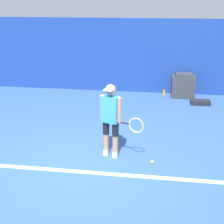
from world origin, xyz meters
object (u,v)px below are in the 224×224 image
(tennis_ball, at_px, (152,162))
(water_bottle, at_px, (164,92))
(tennis_player, at_px, (111,117))
(covered_chair, at_px, (183,86))
(equipment_bag, at_px, (200,102))

(tennis_ball, bearing_deg, water_bottle, 86.40)
(tennis_player, distance_m, covered_chair, 4.82)
(water_bottle, bearing_deg, tennis_player, -104.72)
(equipment_bag, bearing_deg, tennis_player, -122.00)
(tennis_player, relative_size, water_bottle, 6.72)
(water_bottle, bearing_deg, equipment_bag, -36.32)
(tennis_ball, height_order, covered_chair, covered_chair)
(covered_chair, xyz_separation_m, equipment_bag, (0.50, -0.77, -0.31))
(tennis_ball, xyz_separation_m, water_bottle, (0.30, 4.77, 0.07))
(equipment_bag, distance_m, water_bottle, 1.38)
(tennis_ball, height_order, water_bottle, water_bottle)
(tennis_player, height_order, water_bottle, tennis_player)
(equipment_bag, bearing_deg, tennis_ball, -109.73)
(tennis_ball, relative_size, equipment_bag, 0.11)
(tennis_player, xyz_separation_m, water_bottle, (1.18, 4.50, -0.75))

